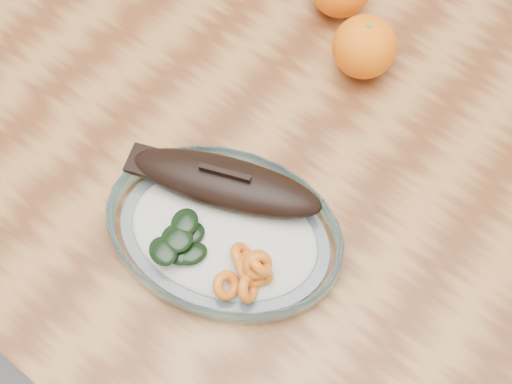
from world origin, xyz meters
TOP-DOWN VIEW (x-y plane):
  - ground at (0.00, 0.00)m, footprint 3.00×3.00m
  - dining_table at (0.00, 0.00)m, footprint 1.20×0.80m
  - plated_meal at (0.10, -0.15)m, footprint 0.62×0.62m
  - orange_right at (0.09, 0.15)m, footprint 0.08×0.08m

SIDE VIEW (x-z plane):
  - ground at x=0.00m, z-range 0.00..0.00m
  - dining_table at x=0.00m, z-range 0.28..1.03m
  - plated_meal at x=0.10m, z-range 0.73..0.81m
  - orange_right at x=0.09m, z-range 0.75..0.83m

